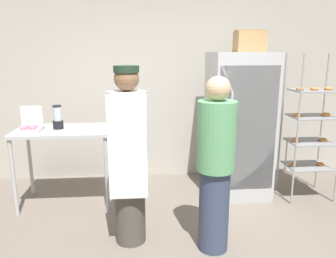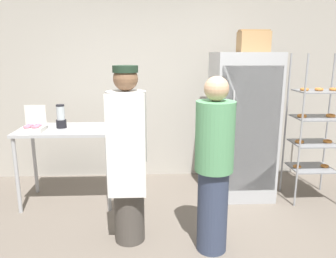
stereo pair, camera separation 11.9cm
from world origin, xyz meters
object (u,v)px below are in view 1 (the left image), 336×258
(refrigerator, at_px, (238,125))
(person_baker, at_px, (129,155))
(person_customer, at_px, (215,165))
(cardboard_storage_box, at_px, (250,41))
(blender_pitcher, at_px, (58,118))
(baking_rack, at_px, (310,128))
(donut_box, at_px, (30,128))

(refrigerator, height_order, person_baker, refrigerator)
(person_customer, bearing_deg, cardboard_storage_box, 62.42)
(blender_pitcher, distance_m, person_baker, 1.28)
(baking_rack, height_order, donut_box, baking_rack)
(person_baker, height_order, person_customer, person_baker)
(person_baker, bearing_deg, baking_rack, 21.37)
(cardboard_storage_box, bearing_deg, person_baker, -142.32)
(person_customer, bearing_deg, blender_pitcher, 145.36)
(baking_rack, bearing_deg, person_baker, -158.63)
(blender_pitcher, bearing_deg, baking_rack, -1.31)
(refrigerator, height_order, cardboard_storage_box, cardboard_storage_box)
(blender_pitcher, height_order, cardboard_storage_box, cardboard_storage_box)
(blender_pitcher, bearing_deg, refrigerator, 3.42)
(blender_pitcher, xyz_separation_m, person_baker, (0.85, -0.93, -0.17))
(baking_rack, bearing_deg, refrigerator, 166.64)
(refrigerator, distance_m, person_customer, 1.39)
(cardboard_storage_box, bearing_deg, refrigerator, -148.53)
(person_customer, bearing_deg, person_baker, 166.14)
(donut_box, distance_m, person_baker, 1.37)
(refrigerator, relative_size, blender_pitcher, 6.48)
(refrigerator, bearing_deg, cardboard_storage_box, 31.47)
(refrigerator, distance_m, donut_box, 2.50)
(blender_pitcher, relative_size, person_baker, 0.16)
(blender_pitcher, xyz_separation_m, person_customer, (1.63, -1.12, -0.23))
(refrigerator, bearing_deg, person_customer, -114.79)
(blender_pitcher, bearing_deg, cardboard_storage_box, 4.94)
(baking_rack, bearing_deg, person_customer, -143.61)
(refrigerator, height_order, baking_rack, refrigerator)
(refrigerator, xyz_separation_m, cardboard_storage_box, (0.11, 0.07, 1.03))
(donut_box, bearing_deg, baking_rack, 1.51)
(baking_rack, xyz_separation_m, person_customer, (-1.43, -1.05, -0.07))
(blender_pitcher, bearing_deg, person_customer, -34.64)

